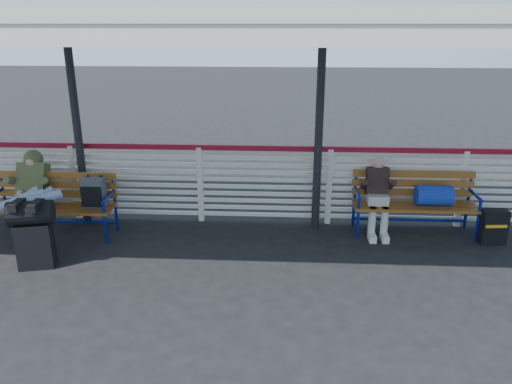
# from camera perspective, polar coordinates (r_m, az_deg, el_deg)

# --- Properties ---
(ground) EXTENTS (60.00, 60.00, 0.00)m
(ground) POSITION_cam_1_polar(r_m,az_deg,el_deg) (6.36, -9.00, -9.67)
(ground) COLOR black
(ground) RESTS_ON ground
(fence) EXTENTS (12.08, 0.08, 1.24)m
(fence) POSITION_cam_1_polar(r_m,az_deg,el_deg) (7.82, -6.40, 1.27)
(fence) COLOR silver
(fence) RESTS_ON ground
(canopy) EXTENTS (12.60, 3.60, 3.16)m
(canopy) POSITION_cam_1_polar(r_m,az_deg,el_deg) (6.44, -8.79, 18.93)
(canopy) COLOR silver
(canopy) RESTS_ON ground
(luggage_stack) EXTENTS (0.60, 0.42, 0.90)m
(luggage_stack) POSITION_cam_1_polar(r_m,az_deg,el_deg) (6.95, -24.10, -4.16)
(luggage_stack) COLOR black
(luggage_stack) RESTS_ON ground
(bench_left) EXTENTS (1.80, 0.56, 0.92)m
(bench_left) POSITION_cam_1_polar(r_m,az_deg,el_deg) (7.79, -21.00, -0.55)
(bench_left) COLOR #8F541B
(bench_left) RESTS_ON ground
(bench_right) EXTENTS (1.80, 0.56, 0.92)m
(bench_right) POSITION_cam_1_polar(r_m,az_deg,el_deg) (7.73, 18.44, -0.48)
(bench_right) COLOR #8F541B
(bench_right) RESTS_ON ground
(traveler_man) EXTENTS (0.93, 1.64, 0.77)m
(traveler_man) POSITION_cam_1_polar(r_m,az_deg,el_deg) (7.59, -24.39, -0.34)
(traveler_man) COLOR #8292AF
(traveler_man) RESTS_ON ground
(companion_person) EXTENTS (0.32, 0.66, 1.15)m
(companion_person) POSITION_cam_1_polar(r_m,az_deg,el_deg) (7.55, 13.73, -0.35)
(companion_person) COLOR #BAB6A9
(companion_person) RESTS_ON ground
(suitcase_side) EXTENTS (0.38, 0.25, 0.50)m
(suitcase_side) POSITION_cam_1_polar(r_m,az_deg,el_deg) (7.86, 25.45, -3.60)
(suitcase_side) COLOR black
(suitcase_side) RESTS_ON ground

